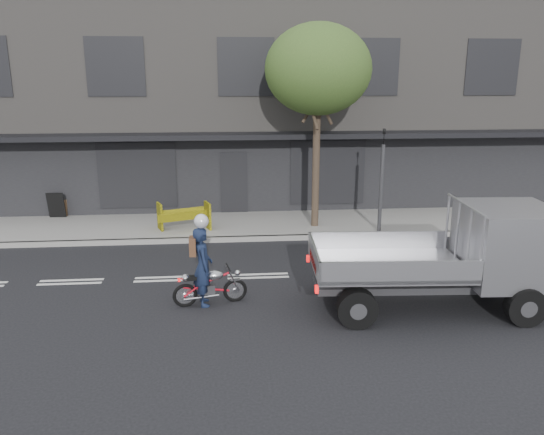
{
  "coord_description": "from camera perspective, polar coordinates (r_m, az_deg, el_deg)",
  "views": [
    {
      "loc": [
        -0.77,
        -13.05,
        5.09
      ],
      "look_at": [
        0.41,
        0.5,
        1.46
      ],
      "focal_mm": 35.0,
      "sensor_mm": 36.0,
      "label": 1
    }
  ],
  "objects": [
    {
      "name": "sandwich_board",
      "position": [
        20.5,
        -22.21,
        1.24
      ],
      "size": [
        0.6,
        0.41,
        0.94
      ],
      "primitive_type": null,
      "rotation": [
        0.0,
        0.0,
        -0.03
      ],
      "color": "black",
      "rests_on": "sidewalk"
    },
    {
      "name": "street_tree",
      "position": [
        17.5,
        4.97,
        15.53
      ],
      "size": [
        3.4,
        3.4,
        6.74
      ],
      "color": "#382B21",
      "rests_on": "ground"
    },
    {
      "name": "rider",
      "position": [
        12.15,
        -7.45,
        -5.25
      ],
      "size": [
        0.55,
        0.74,
        1.84
      ],
      "primitive_type": "imported",
      "rotation": [
        0.0,
        0.0,
        1.74
      ],
      "color": "#151F3A",
      "rests_on": "ground"
    },
    {
      "name": "motorcycle",
      "position": [
        12.31,
        -6.67,
        -7.26
      ],
      "size": [
        1.71,
        0.51,
        0.89
      ],
      "rotation": [
        0.0,
        0.0,
        0.17
      ],
      "color": "black",
      "rests_on": "ground"
    },
    {
      "name": "kerb",
      "position": [
        16.92,
        -2.15,
        -2.28
      ],
      "size": [
        32.0,
        0.2,
        0.15
      ],
      "primitive_type": "cube",
      "color": "gray",
      "rests_on": "ground"
    },
    {
      "name": "building_main",
      "position": [
        24.38,
        -3.24,
        12.38
      ],
      "size": [
        26.0,
        10.0,
        8.0
      ],
      "primitive_type": "cube",
      "color": "slate",
      "rests_on": "ground"
    },
    {
      "name": "flatbed_ute",
      "position": [
        12.68,
        22.01,
        -3.12
      ],
      "size": [
        5.38,
        2.45,
        2.44
      ],
      "rotation": [
        0.0,
        0.0,
        -0.06
      ],
      "color": "black",
      "rests_on": "ground"
    },
    {
      "name": "ground",
      "position": [
        14.03,
        -1.51,
        -6.32
      ],
      "size": [
        80.0,
        80.0,
        0.0
      ],
      "primitive_type": "plane",
      "color": "black",
      "rests_on": "ground"
    },
    {
      "name": "traffic_light_pole",
      "position": [
        17.47,
        11.66,
        3.31
      ],
      "size": [
        0.12,
        0.12,
        3.5
      ],
      "color": "#2D2D30",
      "rests_on": "ground"
    },
    {
      "name": "sidewalk",
      "position": [
        18.46,
        -2.4,
        -0.81
      ],
      "size": [
        32.0,
        3.2,
        0.15
      ],
      "primitive_type": "cube",
      "color": "gray",
      "rests_on": "ground"
    },
    {
      "name": "construction_barrier",
      "position": [
        17.57,
        -9.52,
        0.02
      ],
      "size": [
        1.82,
        1.21,
        0.94
      ],
      "primitive_type": null,
      "rotation": [
        0.0,
        0.0,
        0.35
      ],
      "color": "yellow",
      "rests_on": "sidewalk"
    }
  ]
}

